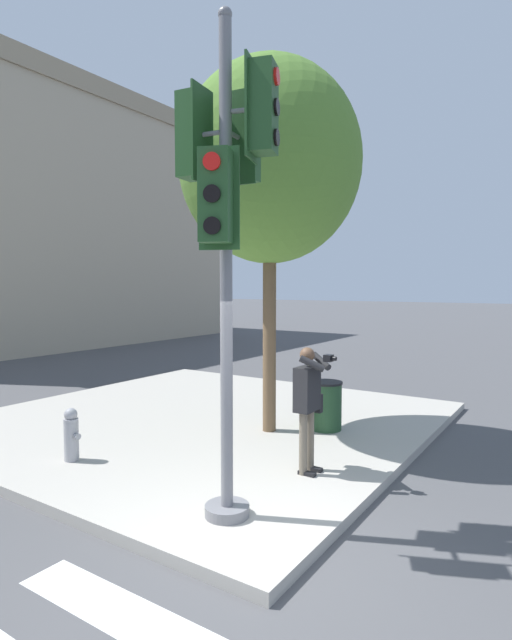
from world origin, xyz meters
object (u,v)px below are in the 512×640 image
(traffic_signal_pole, at_px, (228,196))
(street_tree, at_px, (270,163))
(person_photographer, at_px, (308,398))
(fire_hydrant, at_px, (71,435))
(trash_bin, at_px, (326,405))

(traffic_signal_pole, height_order, street_tree, street_tree)
(traffic_signal_pole, bearing_deg, person_photographer, -4.44)
(person_photographer, bearing_deg, street_tree, 47.05)
(fire_hydrant, relative_size, trash_bin, 0.90)
(street_tree, relative_size, trash_bin, 7.40)
(traffic_signal_pole, relative_size, person_photographer, 3.16)
(person_photographer, xyz_separation_m, trash_bin, (1.98, 0.67, -0.59))
(traffic_signal_pole, bearing_deg, street_tree, 24.14)
(person_photographer, distance_m, trash_bin, 2.17)
(street_tree, height_order, fire_hydrant, street_tree)
(street_tree, xyz_separation_m, fire_hydrant, (-2.84, 1.60, -4.20))
(person_photographer, bearing_deg, trash_bin, 18.74)
(traffic_signal_pole, height_order, person_photographer, traffic_signal_pole)
(traffic_signal_pole, xyz_separation_m, person_photographer, (1.62, -0.13, -2.45))
(person_photographer, xyz_separation_m, street_tree, (1.36, 1.47, 3.57))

